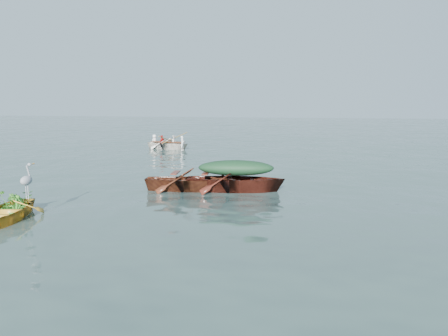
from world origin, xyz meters
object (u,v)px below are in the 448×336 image
(green_tarp_boat, at_px, (236,191))
(rowed_boat, at_px, (168,149))
(heron, at_px, (27,186))
(open_wooden_boat, at_px, (191,190))
(yellow_dinghy, at_px, (6,221))

(green_tarp_boat, bearing_deg, rowed_boat, 20.88)
(rowed_boat, xyz_separation_m, heron, (2.07, -16.79, 0.88))
(heron, bearing_deg, open_wooden_boat, 41.30)
(green_tarp_boat, distance_m, heron, 6.54)
(green_tarp_boat, height_order, open_wooden_boat, green_tarp_boat)
(green_tarp_boat, xyz_separation_m, heron, (-4.52, -4.64, 0.88))
(yellow_dinghy, distance_m, open_wooden_boat, 5.82)
(green_tarp_boat, relative_size, open_wooden_boat, 1.08)
(yellow_dinghy, relative_size, heron, 3.37)
(green_tarp_boat, bearing_deg, open_wooden_boat, 90.00)
(yellow_dinghy, bearing_deg, green_tarp_boat, 29.17)
(rowed_boat, relative_size, heron, 4.28)
(yellow_dinghy, relative_size, green_tarp_boat, 0.67)
(rowed_boat, bearing_deg, open_wooden_boat, -146.87)
(yellow_dinghy, height_order, heron, heron)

